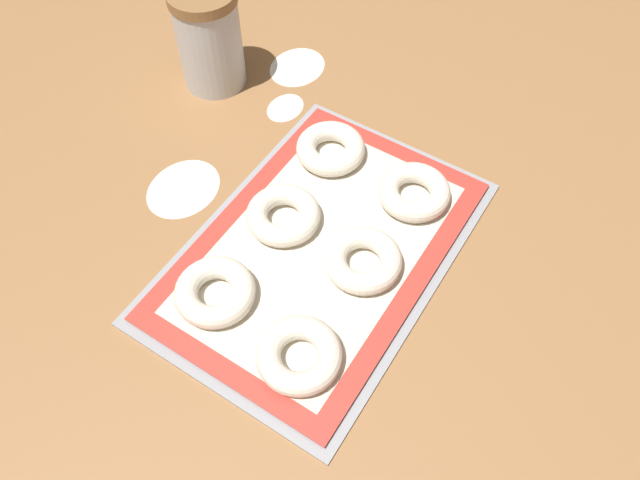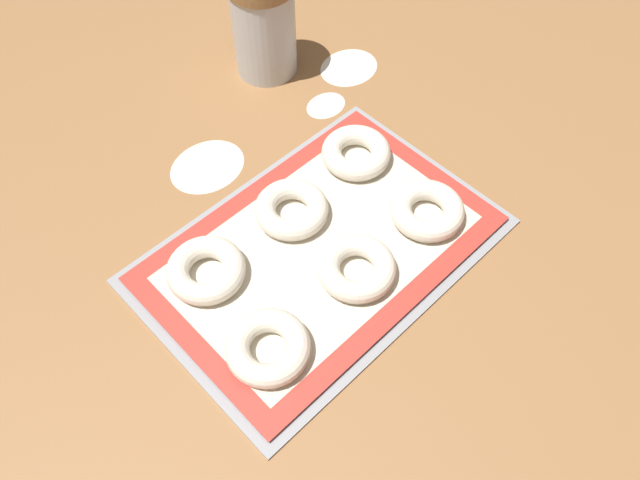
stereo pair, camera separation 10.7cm
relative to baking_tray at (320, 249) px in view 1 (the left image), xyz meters
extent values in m
plane|color=olive|center=(-0.01, 0.00, 0.00)|extent=(2.80, 2.80, 0.00)
cube|color=#93969B|center=(0.00, 0.00, 0.00)|extent=(0.46, 0.31, 0.01)
cube|color=red|center=(0.00, 0.00, 0.01)|extent=(0.44, 0.29, 0.00)
cube|color=beige|center=(0.00, 0.00, 0.01)|extent=(0.38, 0.24, 0.00)
torus|color=silver|center=(-0.15, -0.07, 0.02)|extent=(0.10, 0.10, 0.03)
torus|color=silver|center=(0.00, -0.06, 0.02)|extent=(0.10, 0.10, 0.03)
torus|color=silver|center=(0.14, -0.07, 0.02)|extent=(0.10, 0.10, 0.03)
torus|color=silver|center=(-0.13, 0.07, 0.02)|extent=(0.10, 0.10, 0.03)
torus|color=silver|center=(0.01, 0.06, 0.02)|extent=(0.10, 0.10, 0.03)
torus|color=silver|center=(0.14, 0.07, 0.02)|extent=(0.10, 0.10, 0.03)
cylinder|color=silver|center=(0.19, 0.33, 0.07)|extent=(0.10, 0.10, 0.15)
ellipsoid|color=white|center=(0.20, 0.19, 0.00)|extent=(0.07, 0.05, 0.00)
ellipsoid|color=white|center=(-0.01, 0.22, 0.00)|extent=(0.11, 0.10, 0.00)
ellipsoid|color=white|center=(0.29, 0.23, 0.00)|extent=(0.10, 0.09, 0.00)
camera|label=1|loc=(-0.39, -0.25, 0.68)|focal=35.00mm
camera|label=2|loc=(-0.32, -0.33, 0.68)|focal=35.00mm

